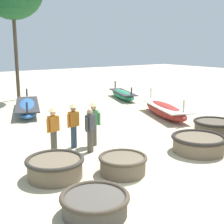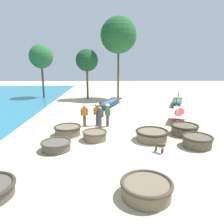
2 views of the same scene
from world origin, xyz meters
The scene contains 19 objects.
ground_plane centered at (0.00, 0.00, 0.00)m, with size 80.00×80.00×0.00m, color #C6B793.
coracle_weathered centered at (-2.05, 0.13, 0.27)m, with size 1.58×1.58×0.49m.
coracle_upturned centered at (-0.13, 1.59, 0.30)m, with size 1.45×1.45×0.55m.
coracle_far_right centered at (3.21, 1.52, 0.33)m, with size 1.92×1.92×0.60m.
coracle_front_right centered at (1.97, -3.95, 0.32)m, with size 1.82×1.82×0.58m.
coracle_center centered at (5.47, 0.48, 0.33)m, with size 1.64×1.64×0.62m.
coracle_tilted centered at (5.46, 2.52, 0.35)m, with size 1.74×1.74×0.64m.
coracle_nearest centered at (-1.88, 2.50, 0.32)m, with size 1.69×1.69×0.59m.
long_boat_red_hull centered at (0.80, 11.68, 0.29)m, with size 3.07×5.57×1.00m.
long_boat_white_hull centered at (6.32, 6.25, 0.36)m, with size 2.77×4.69×1.26m.
long_boat_ochre_hull centered at (7.91, 11.99, 0.31)m, with size 2.26×4.14×1.06m.
fisherman_by_coracle centered at (0.10, 3.77, 0.84)m, with size 0.48×0.35×1.57m.
fisherman_standing_left centered at (0.61, 4.34, 0.96)m, with size 0.39×0.41×1.67m.
fisherman_hauling centered at (-0.13, 4.56, 0.96)m, with size 0.53×0.36×1.67m.
fisherman_standing_right centered at (-1.03, 4.37, 0.96)m, with size 0.52×0.36×1.67m.
dog centered at (3.27, -0.29, 0.37)m, with size 0.55×0.50×0.55m.
tree_left_mid centered at (-1.85, 15.63, 4.59)m, with size 2.60×2.60×5.93m.
tree_center centered at (1.84, 16.01, 7.42)m, with size 4.19×4.19×9.54m.
tree_tall_back centered at (-7.40, 16.50, 5.03)m, with size 2.85×2.85×6.49m.
Camera 2 is at (0.70, -10.55, 4.54)m, focal length 35.00 mm.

